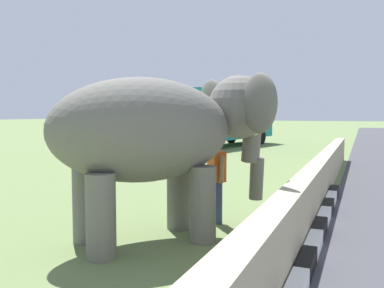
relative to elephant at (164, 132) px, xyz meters
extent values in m
cube|color=black|center=(-0.64, -2.41, -1.70)|extent=(0.90, 0.20, 0.24)
cube|color=white|center=(0.26, -2.41, -1.70)|extent=(0.90, 0.20, 0.24)
cube|color=black|center=(1.16, -2.41, -1.70)|extent=(0.90, 0.20, 0.24)
cube|color=white|center=(2.06, -2.41, -1.70)|extent=(0.90, 0.20, 0.24)
cube|color=black|center=(2.96, -2.41, -1.70)|extent=(0.90, 0.20, 0.24)
cube|color=white|center=(3.86, -2.41, -1.70)|extent=(0.90, 0.20, 0.24)
cube|color=black|center=(4.76, -2.41, -1.70)|extent=(0.90, 0.20, 0.24)
cube|color=tan|center=(-0.54, -2.11, -1.32)|extent=(28.00, 0.36, 1.00)
cylinder|color=#65635D|center=(0.66, 0.04, -1.19)|extent=(0.44, 0.44, 1.26)
cylinder|color=#65635D|center=(0.09, -0.65, -1.19)|extent=(0.44, 0.44, 1.26)
cylinder|color=#65635D|center=(-0.65, 1.12, -1.19)|extent=(0.44, 0.44, 1.26)
cylinder|color=#65635D|center=(-1.23, 0.43, -1.19)|extent=(0.44, 0.44, 1.26)
ellipsoid|color=#65635D|center=(-0.28, 0.23, 0.04)|extent=(3.41, 3.21, 1.70)
sphere|color=#65635D|center=(1.16, -0.96, 0.42)|extent=(1.16, 1.16, 1.16)
ellipsoid|color=#D84C8C|center=(1.38, -1.14, 0.57)|extent=(0.68, 0.72, 0.44)
ellipsoid|color=#65635D|center=(1.54, -0.26, 0.47)|extent=(0.76, 0.85, 1.00)
ellipsoid|color=#65635D|center=(0.55, -1.47, 0.47)|extent=(0.76, 0.85, 1.00)
cylinder|color=#65635D|center=(1.38, -1.14, -0.13)|extent=(0.55, 0.56, 0.98)
cylinder|color=#65635D|center=(1.47, -1.21, -0.93)|extent=(0.39, 0.40, 0.81)
cone|color=beige|center=(1.52, -0.89, -0.03)|extent=(0.47, 0.53, 0.22)
cone|color=beige|center=(1.16, -1.32, -0.03)|extent=(0.47, 0.53, 0.22)
cylinder|color=navy|center=(1.38, -0.40, -1.41)|extent=(0.15, 0.15, 0.82)
cylinder|color=navy|center=(1.23, -0.54, -1.41)|extent=(0.15, 0.15, 0.82)
cube|color=#D85919|center=(1.30, -0.47, -0.71)|extent=(0.46, 0.44, 0.58)
cylinder|color=#9E7251|center=(1.50, -0.30, -0.74)|extent=(0.14, 0.14, 0.52)
cylinder|color=#9E7251|center=(1.11, -0.64, -0.74)|extent=(0.17, 0.16, 0.53)
sphere|color=#9E7251|center=(1.30, -0.47, -0.28)|extent=(0.23, 0.23, 0.23)
cube|color=teal|center=(18.87, 5.20, 0.18)|extent=(9.36, 4.55, 3.00)
cube|color=#3F5160|center=(18.87, 5.20, 0.72)|extent=(8.66, 4.42, 0.76)
cylinder|color=black|center=(21.95, 5.64, -1.32)|extent=(1.04, 0.53, 1.00)
cylinder|color=black|center=(21.40, 3.40, -1.32)|extent=(1.04, 0.53, 1.00)
cylinder|color=black|center=(16.33, 7.00, -1.32)|extent=(1.04, 0.53, 1.00)
cylinder|color=black|center=(15.79, 4.76, -1.32)|extent=(1.04, 0.53, 1.00)
cylinder|color=tan|center=(12.84, 5.57, -1.49)|extent=(0.12, 0.12, 0.65)
cylinder|color=tan|center=(12.48, 5.56, -1.49)|extent=(0.12, 0.12, 0.65)
cylinder|color=tan|center=(12.84, 6.47, -1.49)|extent=(0.12, 0.12, 0.65)
cylinder|color=tan|center=(12.48, 6.46, -1.49)|extent=(0.12, 0.12, 0.65)
ellipsoid|color=tan|center=(12.66, 6.01, -0.92)|extent=(0.61, 1.50, 0.66)
ellipsoid|color=tan|center=(12.67, 5.08, -0.82)|extent=(0.26, 0.40, 0.32)
ellipsoid|color=slate|center=(52.46, 27.40, -1.82)|extent=(30.04, 24.03, 12.28)
camera|label=1|loc=(-6.13, -3.07, 0.31)|focal=38.47mm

